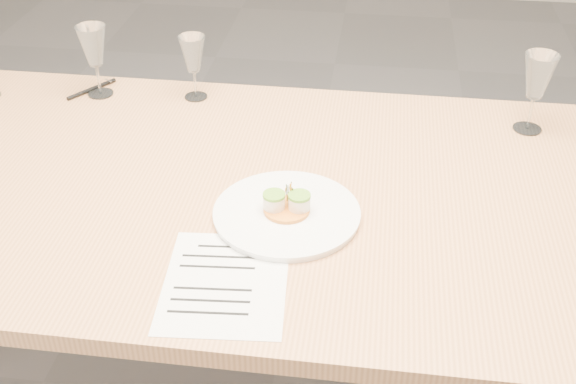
# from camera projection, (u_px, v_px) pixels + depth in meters

# --- Properties ---
(dining_table) EXTENTS (2.40, 1.00, 0.75)m
(dining_table) POSITION_uv_depth(u_px,v_px,m) (264.00, 211.00, 1.65)
(dining_table) COLOR tan
(dining_table) RESTS_ON ground
(dinner_plate) EXTENTS (0.31, 0.31, 0.08)m
(dinner_plate) POSITION_uv_depth(u_px,v_px,m) (287.00, 212.00, 1.51)
(dinner_plate) COLOR white
(dinner_plate) RESTS_ON dining_table
(recipe_sheet) EXTENTS (0.25, 0.31, 0.00)m
(recipe_sheet) POSITION_uv_depth(u_px,v_px,m) (225.00, 282.00, 1.35)
(recipe_sheet) COLOR white
(recipe_sheet) RESTS_ON dining_table
(ballpoint_pen) EXTENTS (0.10, 0.14, 0.01)m
(ballpoint_pen) POSITION_uv_depth(u_px,v_px,m) (92.00, 89.00, 2.00)
(ballpoint_pen) COLOR black
(ballpoint_pen) RESTS_ON dining_table
(wine_glass_1) EXTENTS (0.08, 0.08, 0.20)m
(wine_glass_1) POSITION_uv_depth(u_px,v_px,m) (93.00, 47.00, 1.91)
(wine_glass_1) COLOR white
(wine_glass_1) RESTS_ON dining_table
(wine_glass_2) EXTENTS (0.07, 0.07, 0.18)m
(wine_glass_2) POSITION_uv_depth(u_px,v_px,m) (193.00, 55.00, 1.90)
(wine_glass_2) COLOR white
(wine_glass_2) RESTS_ON dining_table
(wine_glass_3) EXTENTS (0.08, 0.08, 0.20)m
(wine_glass_3) POSITION_uv_depth(u_px,v_px,m) (538.00, 78.00, 1.74)
(wine_glass_3) COLOR white
(wine_glass_3) RESTS_ON dining_table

